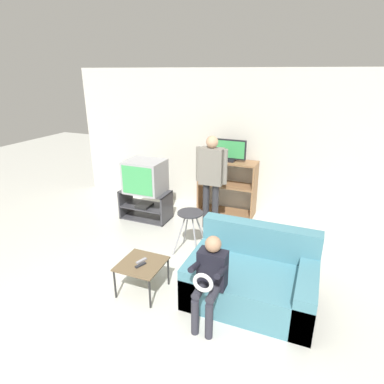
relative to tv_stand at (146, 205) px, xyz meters
name	(u,v)px	position (x,y,z in m)	size (l,w,h in m)	color
ground_plane	(119,344)	(1.22, -2.66, -0.26)	(18.00, 18.00, 0.00)	beige
wall_back	(229,142)	(1.22, 1.06, 1.04)	(6.40, 0.06, 2.60)	beige
tv_stand	(146,205)	(0.00, 0.00, 0.00)	(0.89, 0.45, 0.53)	#38383D
television_main	(145,176)	(0.02, 0.00, 0.55)	(0.66, 0.56, 0.57)	#9E9EA3
media_shelf	(227,187)	(1.29, 0.79, 0.26)	(1.06, 0.41, 1.02)	#8E6642
television_flat	(230,151)	(1.32, 0.77, 0.95)	(0.59, 0.20, 0.39)	black
folding_stool	(190,219)	(1.20, -0.77, 0.27)	(0.41, 0.42, 0.64)	#99999E
snack_table	(142,266)	(1.02, -1.85, 0.10)	(0.52, 0.52, 0.40)	brown
remote_control_black	(141,265)	(1.04, -1.90, 0.15)	(0.04, 0.14, 0.02)	#232328
remote_control_white	(141,261)	(1.00, -1.82, 0.15)	(0.04, 0.14, 0.02)	gray
couch	(252,278)	(2.27, -1.45, 0.01)	(1.43, 0.99, 0.81)	teal
person_standing_adult	(211,174)	(1.22, 0.08, 0.71)	(0.53, 0.20, 1.60)	#2D2D33
person_seated_child	(210,275)	(1.94, -2.01, 0.32)	(0.33, 0.43, 0.99)	#2D2D38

